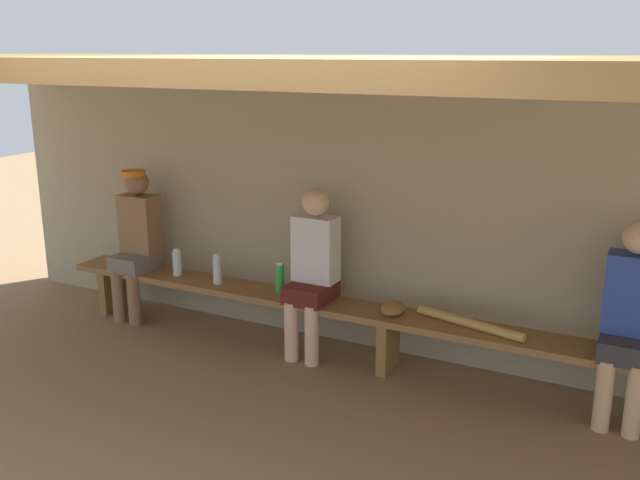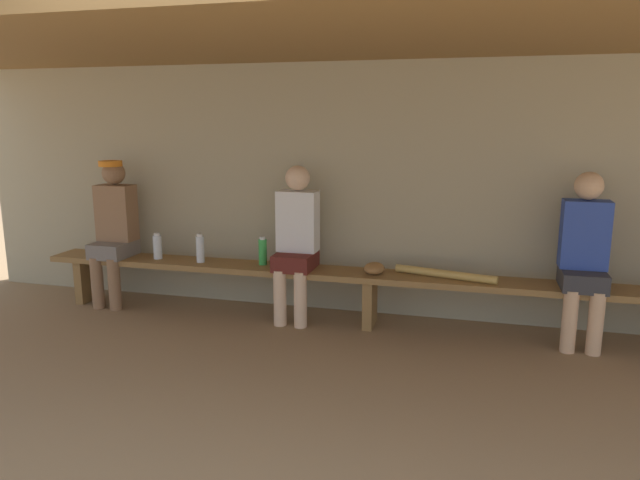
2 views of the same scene
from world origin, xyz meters
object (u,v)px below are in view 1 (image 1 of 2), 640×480
at_px(player_near_post, 630,316).
at_px(baseball_glove_tan, 393,308).
at_px(bench, 389,322).
at_px(water_bottle_blue, 177,263).
at_px(water_bottle_green, 280,278).
at_px(baseball_bat, 469,323).
at_px(player_rightmost, 136,237).
at_px(water_bottle_orange, 217,269).
at_px(player_leftmost, 312,267).

distance_m(player_near_post, baseball_glove_tan, 1.61).
relative_size(bench, baseball_glove_tan, 25.00).
bearing_deg(water_bottle_blue, water_bottle_green, 2.34).
distance_m(player_near_post, baseball_bat, 1.05).
xyz_separation_m(bench, baseball_bat, (0.61, -0.00, 0.11)).
bearing_deg(baseball_glove_tan, bench, -100.51).
xyz_separation_m(player_rightmost, water_bottle_orange, (0.88, -0.02, -0.16)).
bearing_deg(water_bottle_green, player_leftmost, -7.60).
xyz_separation_m(water_bottle_blue, baseball_glove_tan, (2.01, -0.01, -0.07)).
bearing_deg(player_rightmost, baseball_glove_tan, -0.21).
height_order(water_bottle_green, baseball_glove_tan, water_bottle_green).
relative_size(player_near_post, water_bottle_green, 5.37).
bearing_deg(bench, player_near_post, 0.11).
bearing_deg(water_bottle_green, bench, -2.72).
relative_size(bench, player_near_post, 4.49).
relative_size(bench, water_bottle_orange, 23.18).
distance_m(player_rightmost, water_bottle_green, 1.46).
bearing_deg(water_bottle_green, baseball_glove_tan, -2.94).
distance_m(water_bottle_green, water_bottle_orange, 0.57).
bearing_deg(player_leftmost, player_near_post, 0.00).
bearing_deg(player_leftmost, bench, -0.27).
relative_size(player_leftmost, water_bottle_blue, 5.57).
distance_m(player_rightmost, baseball_bat, 3.04).
height_order(player_near_post, water_bottle_green, player_near_post).
distance_m(player_leftmost, player_rightmost, 1.77).
bearing_deg(water_bottle_blue, player_rightmost, -179.85).
distance_m(water_bottle_orange, baseball_bat, 2.15).
bearing_deg(water_bottle_blue, player_near_post, -0.03).
relative_size(player_rightmost, baseball_glove_tan, 5.60).
distance_m(bench, player_leftmost, 0.73).
xyz_separation_m(bench, player_near_post, (1.63, 0.00, 0.34)).
distance_m(water_bottle_blue, baseball_bat, 2.59).
height_order(player_near_post, player_leftmost, same).
bearing_deg(baseball_glove_tan, baseball_bat, 89.55).
bearing_deg(player_rightmost, baseball_bat, -0.07).
bearing_deg(player_near_post, water_bottle_blue, 179.97).
bearing_deg(player_rightmost, bench, -0.08).
xyz_separation_m(player_rightmost, water_bottle_blue, (0.44, 0.00, -0.17)).
xyz_separation_m(player_rightmost, baseball_glove_tan, (2.45, -0.01, -0.24)).
height_order(player_near_post, water_bottle_blue, player_near_post).
distance_m(player_near_post, player_rightmost, 4.05).
bearing_deg(player_rightmost, player_near_post, -0.01).
bearing_deg(bench, baseball_glove_tan, -9.52).
distance_m(player_leftmost, baseball_glove_tan, 0.72).
xyz_separation_m(player_near_post, water_bottle_green, (-2.60, 0.04, -0.15)).
relative_size(player_near_post, baseball_glove_tan, 5.56).
bearing_deg(water_bottle_orange, player_near_post, 0.36).
bearing_deg(baseball_bat, player_rightmost, -166.22).
height_order(water_bottle_orange, baseball_bat, water_bottle_orange).
xyz_separation_m(player_near_post, water_bottle_blue, (-3.61, 0.00, -0.16)).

